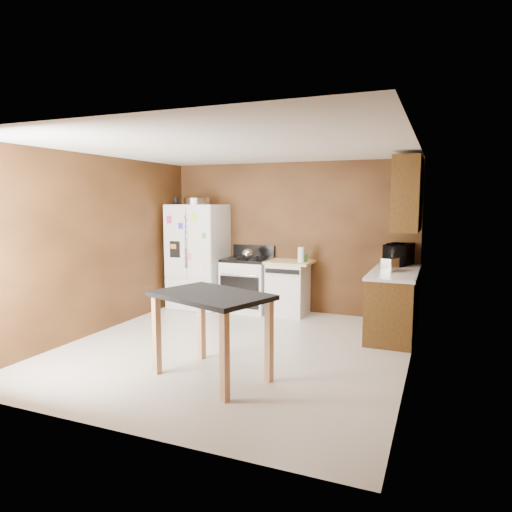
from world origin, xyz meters
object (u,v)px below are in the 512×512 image
Objects in this scene: microwave at (399,255)px; gas_range at (247,284)px; roasting_pan at (197,201)px; green_canister at (304,258)px; island at (211,307)px; kettle at (248,254)px; toaster at (390,265)px; paper_towel at (301,255)px; dishwasher at (288,287)px; refrigerator at (198,256)px; pen_cup at (176,201)px.

gas_range is at bearing 111.44° from microwave.
roasting_pan is at bearing 111.77° from microwave.
green_canister is 2.94m from island.
kettle is 0.54m from gas_range.
gas_range is at bearing -172.20° from toaster.
microwave reaches higher than paper_towel.
toaster is 2.50m from gas_range.
roasting_pan is 0.50× the size of dishwasher.
microwave reaches higher than island.
toaster is at bearing -13.05° from gas_range.
island is at bearing -58.14° from refrigerator.
toaster is (3.70, -0.45, -0.87)m from pen_cup.
roasting_pan is 1.80× the size of toaster.
refrigerator is (-3.29, 0.49, -0.09)m from toaster.
dishwasher is (2.04, 0.13, -1.41)m from pen_cup.
microwave is 0.61× the size of dishwasher.
toaster is at bearing -6.93° from pen_cup.
toaster is (1.40, -0.61, 0.04)m from green_canister.
roasting_pan is at bearing -167.45° from toaster.
paper_towel is 1.50m from toaster.
gas_range reaches higher than green_canister.
microwave is at bearing 3.32° from gas_range.
pen_cup is at bearing -176.43° from dishwasher.
kettle is at bearing -2.46° from roasting_pan.
pen_cup reaches higher than toaster.
paper_towel is at bearing -96.95° from green_canister.
refrigerator is at bearing 176.88° from kettle.
paper_towel is 0.17× the size of island.
toaster is 0.18× the size of island.
gas_range is (-2.38, 0.55, -0.53)m from toaster.
refrigerator is 2.02× the size of dishwasher.
green_canister is (1.89, 0.13, -0.91)m from roasting_pan.
dishwasher is (0.66, 0.14, -0.54)m from kettle.
pen_cup is at bearing -175.66° from roasting_pan.
gas_range is (-2.44, -0.14, -0.59)m from microwave.
paper_towel reaches higher than kettle.
paper_towel is 0.14m from green_canister.
green_canister is (0.02, 0.12, -0.06)m from paper_towel.
dishwasher is (1.63, 0.10, -1.40)m from roasting_pan.
toaster is at bearing 56.23° from island.
pen_cup reaches higher than dishwasher.
green_canister is 1.09m from gas_range.
dishwasher is at bearing 3.38° from roasting_pan.
roasting_pan is at bearing -179.70° from paper_towel.
refrigerator is (-1.87, 0.00, -0.11)m from paper_towel.
dishwasher is (-0.24, 0.09, -0.56)m from paper_towel.
pen_cup is at bearing -175.54° from gas_range.
toaster is 3.33m from refrigerator.
roasting_pan is 0.41× the size of gas_range.
gas_range is 3.00m from island.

